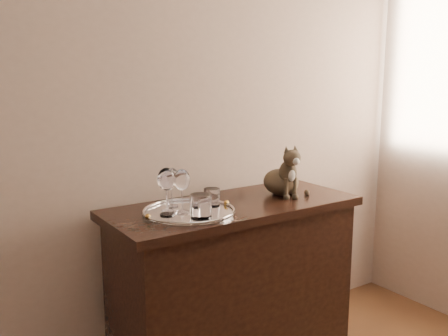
# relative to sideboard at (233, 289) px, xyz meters

# --- Properties ---
(wall_back) EXTENTS (4.00, 0.10, 2.70)m
(wall_back) POSITION_rel_sideboard_xyz_m (-0.60, 0.31, 0.93)
(wall_back) COLOR tan
(wall_back) RESTS_ON ground
(sideboard) EXTENTS (1.20, 0.50, 0.85)m
(sideboard) POSITION_rel_sideboard_xyz_m (0.00, 0.00, 0.00)
(sideboard) COLOR black
(sideboard) RESTS_ON ground
(tray) EXTENTS (0.40, 0.40, 0.01)m
(tray) POSITION_rel_sideboard_xyz_m (-0.26, -0.03, 0.43)
(tray) COLOR white
(tray) RESTS_ON sideboard
(wine_glass_a) EXTENTS (0.07, 0.07, 0.18)m
(wine_glass_a) POSITION_rel_sideboard_xyz_m (-0.33, 0.02, 0.52)
(wine_glass_a) COLOR white
(wine_glass_a) RESTS_ON tray
(wine_glass_b) EXTENTS (0.07, 0.07, 0.18)m
(wine_glass_b) POSITION_rel_sideboard_xyz_m (-0.28, 0.09, 0.52)
(wine_glass_b) COLOR white
(wine_glass_b) RESTS_ON tray
(wine_glass_c) EXTENTS (0.08, 0.08, 0.20)m
(wine_glass_c) POSITION_rel_sideboard_xyz_m (-0.36, -0.02, 0.53)
(wine_glass_c) COLOR white
(wine_glass_c) RESTS_ON tray
(wine_glass_d) EXTENTS (0.07, 0.07, 0.19)m
(wine_glass_d) POSITION_rel_sideboard_xyz_m (-0.29, -0.03, 0.53)
(wine_glass_d) COLOR silver
(wine_glass_d) RESTS_ON tray
(tumbler_b) EXTENTS (0.09, 0.09, 0.10)m
(tumbler_b) POSITION_rel_sideboard_xyz_m (-0.26, -0.14, 0.48)
(tumbler_b) COLOR silver
(tumbler_b) RESTS_ON tray
(tumbler_c) EXTENTS (0.07, 0.07, 0.08)m
(tumbler_c) POSITION_rel_sideboard_xyz_m (-0.13, -0.01, 0.47)
(tumbler_c) COLOR silver
(tumbler_c) RESTS_ON tray
(cat) EXTENTS (0.30, 0.28, 0.26)m
(cat) POSITION_rel_sideboard_xyz_m (0.29, 0.01, 0.55)
(cat) COLOR #4E412E
(cat) RESTS_ON sideboard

